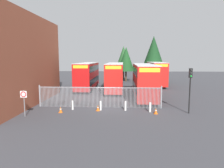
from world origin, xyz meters
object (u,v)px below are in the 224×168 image
at_px(double_decker_bus_behind_fence_right, 115,76).
at_px(bollard_near_right, 125,106).
at_px(bollard_near_left, 73,105).
at_px(bollard_center_front, 101,106).
at_px(double_decker_bus_far_back, 156,73).
at_px(bollard_far_right, 150,107).
at_px(traffic_light_kerbside, 190,82).
at_px(traffic_cone_near_kerb, 98,108).
at_px(traffic_cone_mid_forecourt, 61,110).
at_px(double_decker_bus_near_gate, 144,80).
at_px(double_decker_bus_behind_fence_left, 87,75).
at_px(traffic_cone_by_gate, 156,111).
at_px(speed_limit_sign_post, 24,97).

relative_size(double_decker_bus_behind_fence_right, bollard_near_right, 11.38).
relative_size(bollard_near_left, bollard_center_front, 1.00).
bearing_deg(double_decker_bus_far_back, bollard_center_front, -113.71).
distance_m(bollard_far_right, traffic_light_kerbside, 4.42).
height_order(bollard_far_right, traffic_cone_near_kerb, bollard_far_right).
bearing_deg(traffic_cone_mid_forecourt, double_decker_bus_behind_fence_right, 70.39).
distance_m(double_decker_bus_far_back, bollard_near_left, 22.61).
height_order(bollard_near_right, traffic_cone_mid_forecourt, bollard_near_right).
bearing_deg(double_decker_bus_far_back, bollard_far_right, -100.45).
xyz_separation_m(double_decker_bus_near_gate, traffic_cone_near_kerb, (-5.23, -6.88, -2.13)).
height_order(double_decker_bus_behind_fence_left, traffic_cone_by_gate, double_decker_bus_behind_fence_left).
distance_m(traffic_cone_near_kerb, speed_limit_sign_post, 6.92).
bearing_deg(bollard_near_left, double_decker_bus_behind_fence_right, 72.47).
relative_size(double_decker_bus_far_back, traffic_cone_mid_forecourt, 18.32).
bearing_deg(double_decker_bus_behind_fence_left, double_decker_bus_near_gate, -39.18).
relative_size(traffic_cone_mid_forecourt, speed_limit_sign_post, 0.25).
xyz_separation_m(traffic_cone_by_gate, traffic_cone_mid_forecourt, (-9.13, -0.07, 0.00)).
distance_m(bollard_center_front, bollard_far_right, 4.91).
relative_size(double_decker_bus_near_gate, bollard_near_right, 11.38).
xyz_separation_m(double_decker_bus_far_back, traffic_cone_mid_forecourt, (-12.31, -20.55, -2.13)).
xyz_separation_m(double_decker_bus_behind_fence_right, traffic_cone_mid_forecourt, (-4.70, -13.20, -2.13)).
bearing_deg(bollard_near_right, traffic_cone_by_gate, -20.05).
relative_size(traffic_cone_mid_forecourt, traffic_light_kerbside, 0.14).
bearing_deg(bollard_center_front, traffic_cone_mid_forecourt, -163.98).
bearing_deg(bollard_near_left, traffic_cone_near_kerb, -5.67).
bearing_deg(traffic_cone_near_kerb, bollard_near_right, 4.96).
bearing_deg(double_decker_bus_behind_fence_right, traffic_cone_mid_forecourt, -109.61).
distance_m(double_decker_bus_near_gate, traffic_cone_mid_forecourt, 11.88).
bearing_deg(traffic_cone_near_kerb, bollard_far_right, -1.62).
bearing_deg(bollard_far_right, bollard_center_front, 175.85).
xyz_separation_m(bollard_near_left, traffic_light_kerbside, (11.39, -0.72, 2.51)).
xyz_separation_m(bollard_near_left, traffic_cone_by_gate, (8.23, -1.07, -0.19)).
bearing_deg(double_decker_bus_far_back, bollard_near_left, -120.46).
bearing_deg(double_decker_bus_near_gate, traffic_cone_by_gate, -87.20).
distance_m(bollard_far_right, traffic_cone_mid_forecourt, 8.69).
bearing_deg(bollard_near_right, double_decker_bus_behind_fence_right, 97.36).
distance_m(bollard_center_front, traffic_light_kerbside, 8.91).
relative_size(traffic_cone_near_kerb, traffic_light_kerbside, 0.14).
bearing_deg(bollard_center_front, double_decker_bus_behind_fence_right, 85.57).
bearing_deg(speed_limit_sign_post, double_decker_bus_behind_fence_left, 80.46).
height_order(double_decker_bus_behind_fence_left, double_decker_bus_far_back, same).
height_order(double_decker_bus_near_gate, double_decker_bus_behind_fence_right, same).
height_order(double_decker_bus_near_gate, double_decker_bus_behind_fence_left, same).
bearing_deg(double_decker_bus_near_gate, bollard_near_left, -139.91).
xyz_separation_m(traffic_cone_by_gate, traffic_cone_near_kerb, (-5.61, 0.81, 0.00)).
distance_m(bollard_center_front, bollard_near_right, 2.50).
bearing_deg(double_decker_bus_near_gate, bollard_far_right, -90.75).
relative_size(bollard_far_right, traffic_cone_mid_forecourt, 1.61).
xyz_separation_m(double_decker_bus_near_gate, double_decker_bus_behind_fence_right, (-4.05, 5.45, 0.00)).
bearing_deg(bollard_center_front, traffic_cone_near_kerb, -139.62).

